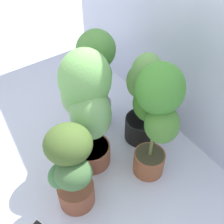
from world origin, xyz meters
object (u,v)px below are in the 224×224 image
at_px(potted_plant_back_right, 156,113).
at_px(potted_plant_front_right, 71,165).
at_px(potted_plant_back_left, 96,70).
at_px(potted_plant_back_center, 143,97).
at_px(potted_plant_center, 87,104).

relative_size(potted_plant_back_right, potted_plant_front_right, 1.33).
relative_size(potted_plant_back_left, potted_plant_front_right, 1.25).
bearing_deg(potted_plant_back_right, potted_plant_back_center, 154.16).
distance_m(potted_plant_back_left, potted_plant_back_center, 0.40).
height_order(potted_plant_back_center, potted_plant_front_right, potted_plant_back_center).
distance_m(potted_plant_back_right, potted_plant_back_left, 0.63).
distance_m(potted_plant_center, potted_plant_back_left, 0.43).
xyz_separation_m(potted_plant_back_right, potted_plant_back_left, (-0.63, -0.05, -0.04)).
xyz_separation_m(potted_plant_back_center, potted_plant_front_right, (0.27, -0.69, -0.01)).
bearing_deg(potted_plant_back_left, potted_plant_front_right, -39.45).
relative_size(potted_plant_center, potted_plant_back_right, 1.04).
bearing_deg(potted_plant_front_right, potted_plant_back_left, 140.55).
bearing_deg(potted_plant_back_center, potted_plant_back_right, -25.84).
relative_size(potted_plant_back_right, potted_plant_back_left, 1.07).
bearing_deg(potted_plant_center, potted_plant_back_center, 93.36).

